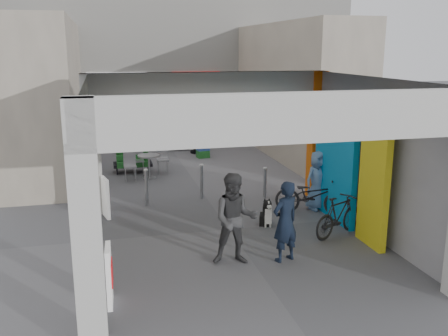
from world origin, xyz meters
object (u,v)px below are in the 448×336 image
object	(u,v)px
produce_stand	(133,162)
man_elderly	(318,180)
white_van	(204,131)
cafe_set	(145,166)
man_with_dog	(285,222)
man_crates	(197,129)
border_collie	(266,215)
man_back_turned	(235,219)
bicycle_front	(312,195)
bicycle_rear	(339,216)

from	to	relation	value
produce_stand	man_elderly	bearing A→B (deg)	-27.91
white_van	man_elderly	bearing A→B (deg)	169.22
cafe_set	man_with_dog	world-z (taller)	man_with_dog
man_elderly	man_crates	xyz separation A→B (m)	(-1.70, 7.67, 0.21)
produce_stand	border_collie	world-z (taller)	produce_stand
man_with_dog	man_crates	distance (m)	10.53
man_crates	white_van	size ratio (longest dim) A/B	0.55
man_back_turned	man_crates	distance (m)	10.49
man_elderly	man_crates	size ratio (longest dim) A/B	0.78
produce_stand	man_crates	world-z (taller)	man_crates
produce_stand	man_elderly	xyz separation A→B (m)	(4.40, -5.19, 0.44)
cafe_set	man_back_turned	bearing A→B (deg)	-81.29
bicycle_front	man_with_dog	bearing A→B (deg)	175.14
man_with_dog	bicycle_rear	xyz separation A→B (m)	(1.64, 0.98, -0.35)
border_collie	cafe_set	bearing A→B (deg)	134.67
cafe_set	border_collie	bearing A→B (deg)	-66.33
man_elderly	white_van	world-z (taller)	man_elderly
border_collie	man_back_turned	size ratio (longest dim) A/B	0.38
man_crates	bicycle_rear	size ratio (longest dim) A/B	1.28
border_collie	bicycle_front	distance (m)	1.50
man_with_dog	bicycle_rear	world-z (taller)	man_with_dog
man_elderly	white_van	bearing A→B (deg)	83.43
man_elderly	bicycle_front	bearing A→B (deg)	-144.68
man_elderly	white_van	xyz separation A→B (m)	(-1.11, 9.32, -0.16)
bicycle_rear	man_with_dog	bearing A→B (deg)	94.54
man_with_dog	bicycle_front	distance (m)	3.03
man_crates	produce_stand	bearing A→B (deg)	21.68
produce_stand	man_elderly	distance (m)	6.82
cafe_set	white_van	size ratio (longest dim) A/B	0.42
man_with_dog	man_crates	world-z (taller)	man_crates
man_elderly	bicycle_rear	distance (m)	1.92
cafe_set	border_collie	world-z (taller)	cafe_set
man_elderly	man_crates	bearing A→B (deg)	89.09
man_back_turned	white_van	distance (m)	12.20
bicycle_front	white_van	distance (m)	9.70
produce_stand	man_with_dog	world-z (taller)	man_with_dog
man_back_turned	man_crates	xyz separation A→B (m)	(1.25, 10.41, 0.08)
man_with_dog	man_crates	size ratio (longest dim) A/B	0.82
border_collie	man_with_dog	size ratio (longest dim) A/B	0.42
border_collie	bicycle_front	bearing A→B (deg)	42.47
border_collie	man_with_dog	world-z (taller)	man_with_dog
bicycle_front	bicycle_rear	distance (m)	1.53
cafe_set	man_crates	xyz separation A→B (m)	(2.36, 3.13, 0.66)
man_with_dog	man_back_turned	bearing A→B (deg)	-27.96
border_collie	white_van	world-z (taller)	white_van
bicycle_front	man_elderly	bearing A→B (deg)	-12.60
cafe_set	bicycle_rear	bearing A→B (deg)	-59.76
man_with_dog	man_back_turned	distance (m)	0.99
man_crates	bicycle_rear	xyz separation A→B (m)	(1.37, -9.54, -0.52)
man_with_dog	bicycle_front	xyz separation A→B (m)	(1.67, 2.51, -0.32)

